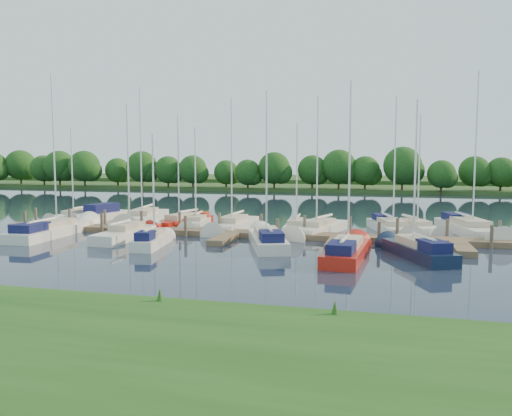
% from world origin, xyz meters
% --- Properties ---
extents(ground, '(260.00, 260.00, 0.00)m').
position_xyz_m(ground, '(0.00, 0.00, 0.00)').
color(ground, '#192232').
rests_on(ground, ground).
extents(near_bank, '(90.00, 10.00, 0.50)m').
position_xyz_m(near_bank, '(0.00, -16.00, 0.25)').
color(near_bank, '#194112').
rests_on(near_bank, ground).
extents(dock, '(40.00, 6.00, 0.40)m').
position_xyz_m(dock, '(0.00, 7.31, 0.20)').
color(dock, brown).
rests_on(dock, ground).
extents(mooring_pilings, '(38.24, 2.84, 2.00)m').
position_xyz_m(mooring_pilings, '(0.00, 8.43, 0.60)').
color(mooring_pilings, '#473D33').
rests_on(mooring_pilings, ground).
extents(far_shore, '(180.00, 30.00, 0.60)m').
position_xyz_m(far_shore, '(0.00, 75.00, 0.30)').
color(far_shore, '#27461B').
rests_on(far_shore, ground).
extents(distant_hill, '(220.00, 40.00, 1.40)m').
position_xyz_m(distant_hill, '(0.00, 100.00, 0.70)').
color(distant_hill, '#334F22').
rests_on(distant_hill, ground).
extents(treeline, '(146.53, 9.96, 8.28)m').
position_xyz_m(treeline, '(1.31, 61.90, 4.23)').
color(treeline, '#38281C').
rests_on(treeline, ground).
extents(sailboat_n_0, '(1.88, 7.31, 9.32)m').
position_xyz_m(sailboat_n_0, '(-18.39, 14.23, 0.27)').
color(sailboat_n_0, silver).
rests_on(sailboat_n_0, ground).
extents(motorboat, '(3.25, 7.12, 1.99)m').
position_xyz_m(motorboat, '(-15.81, 14.57, 0.39)').
color(motorboat, silver).
rests_on(motorboat, ground).
extents(sailboat_n_2, '(3.90, 10.38, 12.98)m').
position_xyz_m(sailboat_n_2, '(-10.92, 14.03, 0.28)').
color(sailboat_n_2, silver).
rests_on(sailboat_n_2, ground).
extents(sailboat_n_3, '(3.37, 7.93, 10.18)m').
position_xyz_m(sailboat_n_3, '(-6.00, 11.52, 0.28)').
color(sailboat_n_3, '#B11B10').
rests_on(sailboat_n_3, ground).
extents(sailboat_n_4, '(2.52, 7.08, 8.98)m').
position_xyz_m(sailboat_n_4, '(-4.81, 12.21, 0.31)').
color(sailboat_n_4, silver).
rests_on(sailboat_n_4, ground).
extents(sailboat_n_5, '(2.40, 8.89, 11.32)m').
position_xyz_m(sailboat_n_5, '(-1.17, 11.13, 0.28)').
color(sailboat_n_5, silver).
rests_on(sailboat_n_5, ground).
extents(sailboat_n_6, '(2.05, 7.12, 9.14)m').
position_xyz_m(sailboat_n_6, '(4.21, 11.37, 0.27)').
color(sailboat_n_6, silver).
rests_on(sailboat_n_6, ground).
extents(sailboat_n_7, '(4.18, 8.84, 11.20)m').
position_xyz_m(sailboat_n_7, '(6.04, 10.62, 0.27)').
color(sailboat_n_7, silver).
rests_on(sailboat_n_7, ground).
extents(sailboat_n_8, '(4.04, 8.93, 11.24)m').
position_xyz_m(sailboat_n_8, '(11.72, 12.87, 0.32)').
color(sailboat_n_8, silver).
rests_on(sailboat_n_8, ground).
extents(sailboat_n_9, '(4.36, 7.54, 9.78)m').
position_xyz_m(sailboat_n_9, '(13.65, 13.60, 0.27)').
color(sailboat_n_9, silver).
rests_on(sailboat_n_9, ground).
extents(sailboat_n_10, '(4.36, 10.44, 13.06)m').
position_xyz_m(sailboat_n_10, '(17.72, 13.49, 0.34)').
color(sailboat_n_10, silver).
rests_on(sailboat_n_10, ground).
extents(sailboat_s_0, '(2.90, 10.20, 12.83)m').
position_xyz_m(sailboat_s_0, '(-13.71, 4.59, 0.33)').
color(sailboat_s_0, silver).
rests_on(sailboat_s_0, ground).
extents(sailboat_s_1, '(1.97, 7.96, 10.33)m').
position_xyz_m(sailboat_s_1, '(-7.32, 4.56, 0.28)').
color(sailboat_s_1, silver).
rests_on(sailboat_s_1, ground).
extents(sailboat_s_2, '(2.21, 6.11, 8.04)m').
position_xyz_m(sailboat_s_2, '(-4.08, 2.07, 0.33)').
color(sailboat_s_2, silver).
rests_on(sailboat_s_2, ground).
extents(sailboat_s_3, '(4.35, 8.52, 10.98)m').
position_xyz_m(sailboat_s_3, '(3.41, 4.17, 0.34)').
color(sailboat_s_3, silver).
rests_on(sailboat_s_3, ground).
extents(sailboat_s_4, '(2.51, 8.57, 10.94)m').
position_xyz_m(sailboat_s_4, '(9.00, 1.25, 0.33)').
color(sailboat_s_4, '#B11B10').
rests_on(sailboat_s_4, ground).
extents(sailboat_s_5, '(4.27, 7.43, 9.88)m').
position_xyz_m(sailboat_s_5, '(13.03, 2.35, 0.34)').
color(sailboat_s_5, black).
rests_on(sailboat_s_5, ground).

